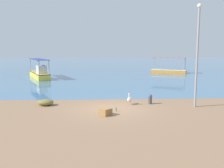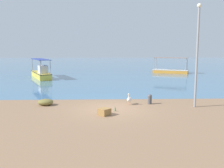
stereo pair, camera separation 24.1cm
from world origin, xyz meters
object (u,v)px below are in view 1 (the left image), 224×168
at_px(mooring_bollard, 150,99).
at_px(net_pile, 46,102).
at_px(pelican, 130,99).
at_px(fishing_boat_outer, 169,70).
at_px(glass_bottle, 116,109).
at_px(cargo_crate, 105,112).
at_px(lamp_post, 197,51).
at_px(fishing_boat_far_left, 40,73).

relative_size(mooring_bollard, net_pile, 0.66).
distance_m(pelican, net_pile, 5.75).
bearing_deg(fishing_boat_outer, net_pile, -123.26).
distance_m(net_pile, glass_bottle, 5.02).
relative_size(fishing_boat_outer, cargo_crate, 9.35).
xyz_separation_m(mooring_bollard, cargo_crate, (-3.18, -2.87, -0.17)).
distance_m(pelican, lamp_post, 5.47).
relative_size(fishing_boat_outer, mooring_bollard, 8.20).
bearing_deg(cargo_crate, fishing_boat_outer, 67.03).
xyz_separation_m(fishing_boat_outer, mooring_bollard, (-7.38, -22.07, -0.11)).
height_order(fishing_boat_outer, net_pile, fishing_boat_outer).
bearing_deg(glass_bottle, fishing_boat_outer, 67.62).
bearing_deg(mooring_bollard, cargo_crate, -138.00).
xyz_separation_m(net_pile, cargo_crate, (4.01, -2.72, -0.02)).
xyz_separation_m(pelican, mooring_bollard, (1.45, 0.14, -0.01)).
height_order(lamp_post, cargo_crate, lamp_post).
xyz_separation_m(fishing_boat_far_left, net_pile, (4.22, -16.12, -0.44)).
relative_size(fishing_boat_far_left, lamp_post, 1.05).
bearing_deg(glass_bottle, pelican, 59.67).
height_order(fishing_boat_outer, lamp_post, lamp_post).
height_order(fishing_boat_far_left, net_pile, fishing_boat_far_left).
bearing_deg(fishing_boat_outer, glass_bottle, -112.38).
xyz_separation_m(fishing_boat_outer, pelican, (-8.83, -22.20, -0.10)).
distance_m(fishing_boat_far_left, pelican, 18.94).
distance_m(fishing_boat_outer, pelican, 23.89).
bearing_deg(lamp_post, fishing_boat_outer, 78.79).
distance_m(fishing_boat_outer, mooring_bollard, 23.27).
height_order(mooring_bollard, glass_bottle, mooring_bollard).
bearing_deg(net_pile, lamp_post, -4.90).
bearing_deg(mooring_bollard, glass_bottle, -142.11).
relative_size(fishing_boat_outer, lamp_post, 0.85).
bearing_deg(lamp_post, cargo_crate, -162.78).
relative_size(fishing_boat_far_left, net_pile, 6.63).
relative_size(fishing_boat_outer, pelican, 7.07).
height_order(mooring_bollard, net_pile, mooring_bollard).
height_order(fishing_boat_outer, cargo_crate, fishing_boat_outer).
bearing_deg(fishing_boat_far_left, glass_bottle, -63.58).
bearing_deg(net_pile, mooring_bollard, 1.20).
distance_m(fishing_boat_outer, cargo_crate, 27.08).
distance_m(pelican, glass_bottle, 2.12).
height_order(pelican, glass_bottle, pelican).
height_order(fishing_boat_far_left, cargo_crate, fishing_boat_far_left).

